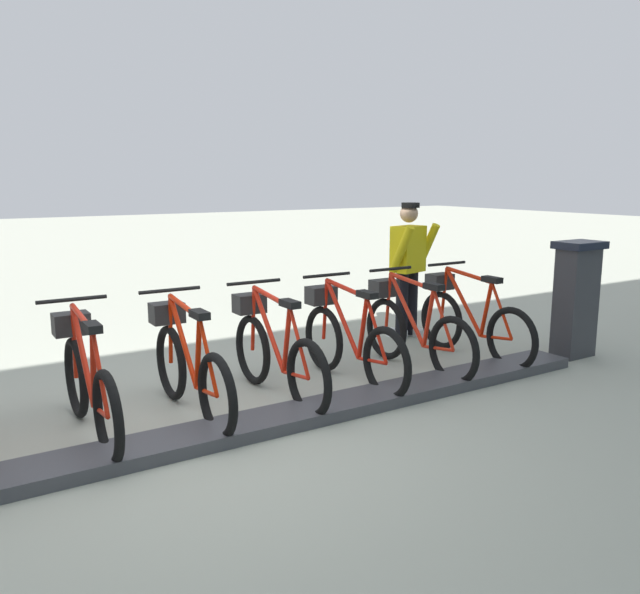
# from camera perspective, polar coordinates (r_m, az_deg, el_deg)

# --- Properties ---
(ground_plane) EXTENTS (60.00, 60.00, 0.00)m
(ground_plane) POSITION_cam_1_polar(r_m,az_deg,el_deg) (5.00, -11.01, -12.73)
(ground_plane) COLOR #AAAD9C
(dock_rail_base) EXTENTS (0.44, 8.08, 0.10)m
(dock_rail_base) POSITION_cam_1_polar(r_m,az_deg,el_deg) (4.98, -11.03, -12.20)
(dock_rail_base) COLOR #47474C
(dock_rail_base) RESTS_ON ground
(payment_kiosk) EXTENTS (0.36, 0.52, 1.28)m
(payment_kiosk) POSITION_cam_1_polar(r_m,az_deg,el_deg) (7.60, 21.70, -0.01)
(payment_kiosk) COLOR #38383D
(payment_kiosk) RESTS_ON ground
(bike_docked_0) EXTENTS (1.72, 0.54, 1.02)m
(bike_docked_0) POSITION_cam_1_polar(r_m,az_deg,el_deg) (7.23, 13.11, -1.95)
(bike_docked_0) COLOR black
(bike_docked_0) RESTS_ON ground
(bike_docked_1) EXTENTS (1.72, 0.54, 1.02)m
(bike_docked_1) POSITION_cam_1_polar(r_m,az_deg,el_deg) (6.69, 8.23, -2.79)
(bike_docked_1) COLOR black
(bike_docked_1) RESTS_ON ground
(bike_docked_2) EXTENTS (1.72, 0.54, 1.02)m
(bike_docked_2) POSITION_cam_1_polar(r_m,az_deg,el_deg) (6.21, 2.53, -3.74)
(bike_docked_2) COLOR black
(bike_docked_2) RESTS_ON ground
(bike_docked_3) EXTENTS (1.72, 0.54, 1.02)m
(bike_docked_3) POSITION_cam_1_polar(r_m,az_deg,el_deg) (5.80, -4.07, -4.79)
(bike_docked_3) COLOR black
(bike_docked_3) RESTS_ON ground
(bike_docked_4) EXTENTS (1.72, 0.54, 1.02)m
(bike_docked_4) POSITION_cam_1_polar(r_m,az_deg,el_deg) (5.47, -11.57, -5.91)
(bike_docked_4) COLOR black
(bike_docked_4) RESTS_ON ground
(bike_docked_5) EXTENTS (1.72, 0.54, 1.02)m
(bike_docked_5) POSITION_cam_1_polar(r_m,az_deg,el_deg) (5.26, -19.89, -7.02)
(bike_docked_5) COLOR black
(bike_docked_5) RESTS_ON ground
(worker_near_rack) EXTENTS (0.50, 0.68, 1.66)m
(worker_near_rack) POSITION_cam_1_polar(r_m,az_deg,el_deg) (7.95, 7.83, 2.85)
(worker_near_rack) COLOR white
(worker_near_rack) RESTS_ON ground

